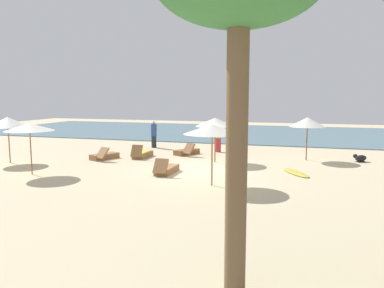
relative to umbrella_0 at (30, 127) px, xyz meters
name	(u,v)px	position (x,y,z in m)	size (l,w,h in m)	color
ground_plane	(197,171)	(6.36, 2.78, -1.98)	(60.00, 60.00, 0.00)	beige
ocean_water	(252,133)	(6.36, 19.78, -1.95)	(48.00, 16.00, 0.06)	slate
umbrella_0	(30,127)	(0.00, 0.00, 0.00)	(1.97, 1.97, 2.13)	brown
umbrella_1	(212,129)	(7.64, 0.33, 0.09)	(2.08, 2.08, 2.24)	olive
umbrella_2	(8,122)	(-2.92, 1.95, 0.01)	(1.94, 1.94, 2.23)	brown
umbrella_3	(308,122)	(10.90, 6.96, -0.04)	(1.76, 1.76, 2.18)	brown
umbrella_4	(215,122)	(6.60, 5.08, 0.00)	(1.93, 1.93, 2.18)	brown
lounger_0	(166,169)	(5.28, 1.83, -1.81)	(0.61, 1.67, 0.72)	olive
lounger_1	(104,156)	(0.95, 4.22, -1.81)	(1.18, 1.79, 0.69)	olive
lounger_3	(142,154)	(2.61, 5.23, -1.80)	(0.62, 1.64, 0.75)	olive
lounger_4	(187,152)	(4.57, 6.88, -1.81)	(1.29, 1.76, 0.71)	brown
person_0	(218,136)	(6.00, 8.35, -1.02)	(0.46, 0.46, 1.90)	#BF3338
person_1	(154,134)	(1.71, 8.98, -1.14)	(0.39, 0.39, 1.67)	#26262D
dog	(360,158)	(13.45, 7.25, -1.79)	(0.73, 0.69, 0.36)	black
surfboard	(296,173)	(10.50, 3.44, -1.94)	(1.47, 2.00, 0.07)	gold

